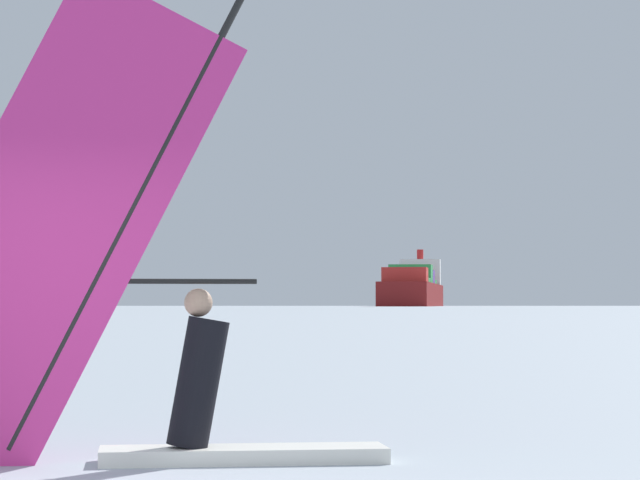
# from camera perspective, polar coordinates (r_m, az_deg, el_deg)

# --- Properties ---
(windsurfer) EXTENTS (3.97, 1.48, 4.07)m
(windsurfer) POSITION_cam_1_polar(r_m,az_deg,el_deg) (10.98, -7.33, -3.16)
(windsurfer) COLOR white
(windsurfer) RESTS_ON ground_plane
(cargo_ship) EXTENTS (31.72, 170.46, 34.76)m
(cargo_ship) POSITION_cam_1_polar(r_m,az_deg,el_deg) (811.69, 3.74, -2.02)
(cargo_ship) COLOR maroon
(cargo_ship) RESTS_ON ground_plane
(distant_headland) EXTENTS (799.11, 408.00, 32.63)m
(distant_headland) POSITION_cam_1_polar(r_m,az_deg,el_deg) (1645.61, 5.25, -2.05)
(distant_headland) COLOR #60665B
(distant_headland) RESTS_ON ground_plane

